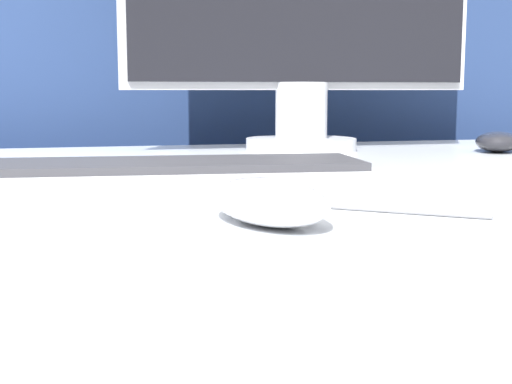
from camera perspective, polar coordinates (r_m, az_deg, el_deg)
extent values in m
cube|color=navy|center=(1.39, -11.65, -2.10)|extent=(5.00, 0.03, 1.14)
ellipsoid|color=white|center=(0.51, 1.01, -0.74)|extent=(0.10, 0.13, 0.03)
cube|color=silver|center=(0.73, -7.04, 1.27)|extent=(0.43, 0.17, 0.02)
cube|color=#38383D|center=(0.73, -7.06, 2.21)|extent=(0.40, 0.15, 0.01)
cylinder|color=silver|center=(1.13, 3.62, 3.81)|extent=(0.17, 0.17, 0.02)
cylinder|color=silver|center=(1.12, 3.65, 6.54)|extent=(0.08, 0.08, 0.09)
ellipsoid|color=#232328|center=(1.17, 18.78, 3.84)|extent=(0.12, 0.13, 0.03)
cylinder|color=#99999E|center=(0.56, 11.56, -1.31)|extent=(0.11, 0.09, 0.01)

